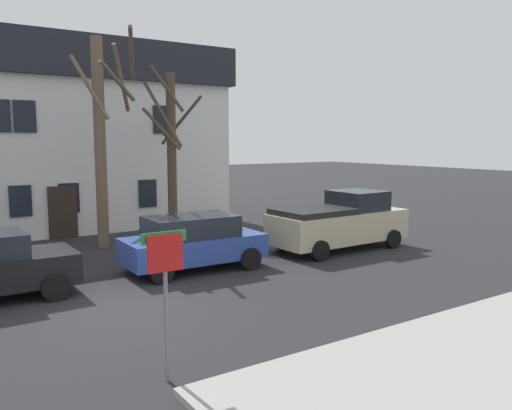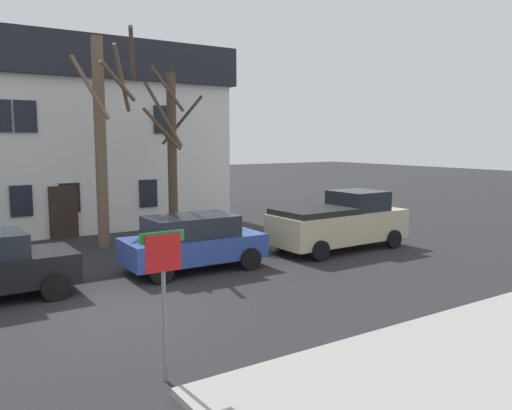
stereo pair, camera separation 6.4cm
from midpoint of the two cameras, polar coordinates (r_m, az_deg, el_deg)
name	(u,v)px [view 1 (the left image)]	position (r m, az deg, el deg)	size (l,w,h in m)	color
ground_plane	(126,311)	(12.58, -14.23, -11.18)	(120.00, 120.00, 0.00)	#262628
building_main	(51,135)	(25.05, -21.72, 7.16)	(15.28, 6.72, 8.12)	white
tree_bare_far	(102,134)	(19.57, -16.64, 7.46)	(2.63, 2.35, 7.74)	brown
tree_bare_end	(171,150)	(20.55, -9.42, 5.98)	(2.47, 2.47, 6.70)	#4C3D2D
car_blue_wagon	(193,242)	(15.79, -7.08, -4.01)	(4.24, 2.17, 1.66)	#2D4799
pickup_truck_beige	(340,222)	(18.85, 9.07, -1.83)	(5.22, 2.31, 2.07)	#C6B793
street_sign_pole	(165,277)	(8.46, -10.14, -7.80)	(0.76, 0.07, 2.48)	slate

